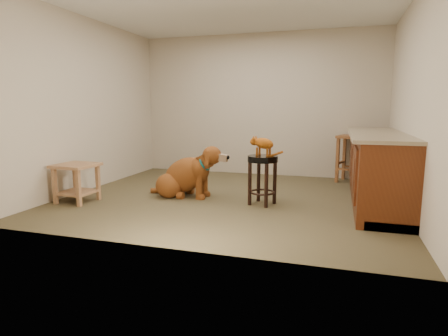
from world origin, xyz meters
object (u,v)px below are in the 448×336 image
(wood_stool, at_px, (351,158))
(golden_retriever, at_px, (186,176))
(side_table, at_px, (76,177))
(tabby_kitten, at_px, (262,144))
(padded_stool, at_px, (263,170))

(wood_stool, xyz_separation_m, golden_retriever, (-2.28, -1.79, -0.12))
(side_table, xyz_separation_m, tabby_kitten, (2.40, 0.61, 0.46))
(wood_stool, relative_size, golden_retriever, 0.64)
(golden_retriever, bearing_deg, side_table, -147.80)
(side_table, bearing_deg, padded_stool, 14.01)
(wood_stool, distance_m, golden_retriever, 2.90)
(padded_stool, distance_m, wood_stool, 2.23)
(wood_stool, bearing_deg, side_table, -144.81)
(padded_stool, height_order, tabby_kitten, tabby_kitten)
(padded_stool, distance_m, golden_retriever, 1.15)
(golden_retriever, bearing_deg, wood_stool, 40.76)
(wood_stool, bearing_deg, padded_stool, -121.03)
(wood_stool, distance_m, side_table, 4.36)
(padded_stool, relative_size, wood_stool, 0.81)
(wood_stool, distance_m, tabby_kitten, 2.26)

